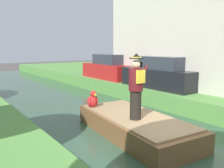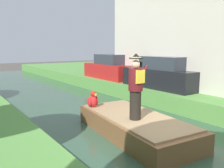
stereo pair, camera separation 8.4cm
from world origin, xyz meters
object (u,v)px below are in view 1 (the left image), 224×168
object	(u,v)px
person_pirate	(136,87)
parked_car_dark	(162,74)
boat	(135,125)
parrot_plush	(93,100)
parked_car_red	(110,68)

from	to	relation	value
person_pirate	parked_car_dark	distance (m)	5.20
boat	parrot_plush	size ratio (longest dim) A/B	7.66
parked_car_dark	parked_car_red	world-z (taller)	same
parked_car_dark	boat	bearing A→B (deg)	-147.26
parked_car_dark	parked_car_red	size ratio (longest dim) A/B	0.99
boat	person_pirate	world-z (taller)	person_pirate
parked_car_dark	parrot_plush	bearing A→B (deg)	-167.36
boat	person_pirate	bearing A→B (deg)	-128.29
person_pirate	parked_car_dark	bearing A→B (deg)	19.89
boat	parked_car_red	xyz separation A→B (m)	(4.06, 6.94, 1.03)
parrot_plush	parked_car_dark	world-z (taller)	parked_car_dark
boat	parked_car_red	size ratio (longest dim) A/B	1.08
parrot_plush	parked_car_dark	xyz separation A→B (m)	(4.56, 1.02, 0.47)
parrot_plush	parked_car_red	xyz separation A→B (m)	(4.56, 5.35, 0.47)
person_pirate	parked_car_red	size ratio (longest dim) A/B	0.46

